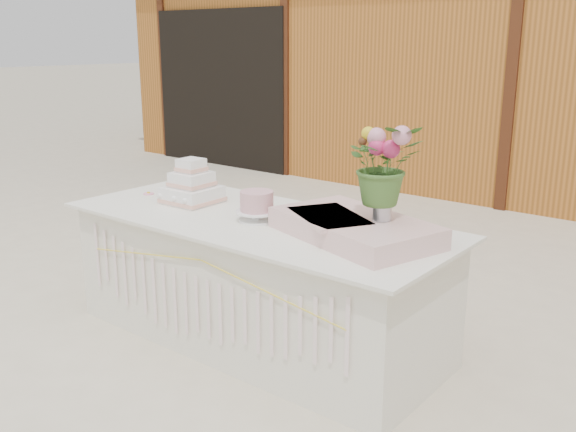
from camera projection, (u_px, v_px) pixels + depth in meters
The scene contains 9 objects.
ground at pixel (258, 338), 3.96m from camera, with size 80.00×80.00×0.00m, color beige.
barn at pixel (570, 48), 8.04m from camera, with size 12.60×4.60×3.30m.
cake_table at pixel (256, 280), 3.86m from camera, with size 2.40×1.00×0.77m.
wedding_cake at pixel (192, 188), 4.10m from camera, with size 0.32×0.32×0.29m.
pink_cake_stand at pixel (257, 205), 3.68m from camera, with size 0.25×0.25×0.18m.
satin_runner at pixel (354, 228), 3.38m from camera, with size 0.88×0.51×0.11m, color beige.
flower_vase at pixel (382, 208), 3.30m from camera, with size 0.10×0.10×0.13m, color silver.
bouquet at pixel (384, 155), 3.22m from camera, with size 0.38×0.33×0.42m, color #3E6629.
loose_flowers at pixel (160, 189), 4.47m from camera, with size 0.14×0.35×0.02m, color pink, non-canonical shape.
Camera 1 is at (2.41, -2.71, 1.78)m, focal length 40.00 mm.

